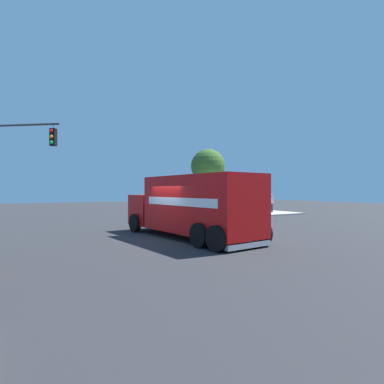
{
  "coord_description": "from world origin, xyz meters",
  "views": [
    {
      "loc": [
        6.82,
        13.2,
        2.3
      ],
      "look_at": [
        -0.93,
        -0.1,
        2.22
      ],
      "focal_mm": 29.1,
      "sensor_mm": 36.0,
      "label": 1
    }
  ],
  "objects_px": {
    "shade_tree_near": "(208,166)",
    "delivery_truck": "(191,206)",
    "traffic_light_primary": "(12,159)",
    "pedestrian_near_corner": "(271,202)"
  },
  "relations": [
    {
      "from": "shade_tree_near",
      "to": "delivery_truck",
      "type": "bearing_deg",
      "value": 54.36
    },
    {
      "from": "traffic_light_primary",
      "to": "shade_tree_near",
      "type": "relative_size",
      "value": 0.92
    },
    {
      "from": "delivery_truck",
      "to": "shade_tree_near",
      "type": "relative_size",
      "value": 1.29
    },
    {
      "from": "delivery_truck",
      "to": "pedestrian_near_corner",
      "type": "distance_m",
      "value": 17.51
    },
    {
      "from": "traffic_light_primary",
      "to": "delivery_truck",
      "type": "bearing_deg",
      "value": 136.6
    },
    {
      "from": "delivery_truck",
      "to": "pedestrian_near_corner",
      "type": "xyz_separation_m",
      "value": [
        -14.67,
        -9.56,
        -0.39
      ]
    },
    {
      "from": "pedestrian_near_corner",
      "to": "shade_tree_near",
      "type": "relative_size",
      "value": 0.27
    },
    {
      "from": "delivery_truck",
      "to": "traffic_light_primary",
      "type": "bearing_deg",
      "value": -43.4
    },
    {
      "from": "pedestrian_near_corner",
      "to": "shade_tree_near",
      "type": "bearing_deg",
      "value": -59.19
    },
    {
      "from": "pedestrian_near_corner",
      "to": "shade_tree_near",
      "type": "distance_m",
      "value": 7.89
    }
  ]
}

